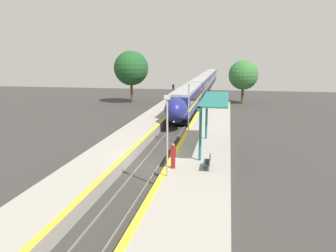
% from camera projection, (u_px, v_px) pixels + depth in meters
% --- Properties ---
extents(ground_plane, '(120.00, 120.00, 0.00)m').
position_uv_depth(ground_plane, '(149.00, 167.00, 24.93)').
color(ground_plane, '#383533').
extents(rail_left, '(0.08, 90.00, 0.15)m').
position_uv_depth(rail_left, '(140.00, 166.00, 25.05)').
color(rail_left, slate).
rests_on(rail_left, ground_plane).
extents(rail_right, '(0.08, 90.00, 0.15)m').
position_uv_depth(rail_right, '(158.00, 167.00, 24.79)').
color(rail_right, slate).
rests_on(rail_right, ground_plane).
extents(train, '(2.77, 83.64, 3.93)m').
position_uv_depth(train, '(203.00, 83.00, 75.31)').
color(train, black).
rests_on(train, ground_plane).
extents(platform_right, '(4.48, 64.00, 0.91)m').
position_uv_depth(platform_right, '(200.00, 165.00, 24.15)').
color(platform_right, '#9E998E').
rests_on(platform_right, ground_plane).
extents(platform_left, '(3.65, 64.00, 0.91)m').
position_uv_depth(platform_left, '(106.00, 159.00, 25.45)').
color(platform_left, '#9E998E').
rests_on(platform_left, ground_plane).
extents(platform_bench, '(0.44, 1.47, 0.89)m').
position_uv_depth(platform_bench, '(208.00, 162.00, 21.92)').
color(platform_bench, '#2D333D').
rests_on(platform_bench, platform_right).
extents(person_waiting, '(0.36, 0.23, 1.74)m').
position_uv_depth(person_waiting, '(173.00, 155.00, 21.90)').
color(person_waiting, maroon).
rests_on(person_waiting, platform_right).
extents(railway_signal, '(0.28, 0.28, 4.09)m').
position_uv_depth(railway_signal, '(173.00, 95.00, 50.34)').
color(railway_signal, '#59595E').
rests_on(railway_signal, ground_plane).
extents(lamppost_near, '(0.36, 0.20, 5.12)m').
position_uv_depth(lamppost_near, '(167.00, 131.00, 19.99)').
color(lamppost_near, '#9E9EA3').
rests_on(lamppost_near, platform_right).
extents(lamppost_mid, '(0.36, 0.20, 5.12)m').
position_uv_depth(lamppost_mid, '(189.00, 105.00, 30.48)').
color(lamppost_mid, '#9E9EA3').
rests_on(lamppost_mid, platform_right).
extents(station_canopy, '(2.02, 9.49, 4.18)m').
position_uv_depth(station_canopy, '(211.00, 102.00, 26.01)').
color(station_canopy, '#1E6B66').
rests_on(station_canopy, platform_right).
extents(background_tree_left, '(6.15, 6.15, 9.31)m').
position_uv_depth(background_tree_left, '(131.00, 68.00, 58.48)').
color(background_tree_left, brown).
rests_on(background_tree_left, ground_plane).
extents(background_tree_right, '(5.15, 5.15, 7.67)m').
position_uv_depth(background_tree_right, '(243.00, 75.00, 57.40)').
color(background_tree_right, brown).
rests_on(background_tree_right, ground_plane).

